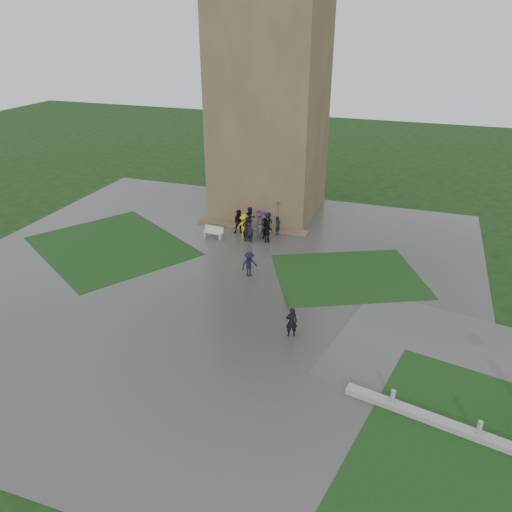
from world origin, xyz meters
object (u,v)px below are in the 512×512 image
(pedestrian_mid, at_px, (249,264))
(bench, at_px, (214,232))
(pedestrian_near, at_px, (291,322))
(tower, at_px, (270,101))

(pedestrian_mid, bearing_deg, bench, 84.63)
(bench, xyz_separation_m, pedestrian_mid, (4.59, -4.87, 0.37))
(pedestrian_near, bearing_deg, tower, -96.05)
(bench, height_order, pedestrian_mid, pedestrian_mid)
(tower, relative_size, pedestrian_near, 10.81)
(bench, relative_size, pedestrian_mid, 0.95)
(tower, bearing_deg, pedestrian_near, -68.82)
(pedestrian_near, bearing_deg, bench, -76.78)
(pedestrian_near, bearing_deg, pedestrian_mid, -79.49)
(tower, distance_m, bench, 11.33)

